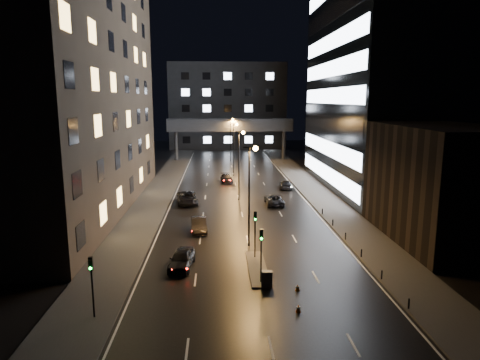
{
  "coord_description": "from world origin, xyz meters",
  "views": [
    {
      "loc": [
        -3.08,
        -33.09,
        14.6
      ],
      "look_at": [
        -0.12,
        22.73,
        4.0
      ],
      "focal_mm": 32.0,
      "sensor_mm": 36.0,
      "label": 1
    }
  ],
  "objects_px": {
    "car_away_a": "(182,259)",
    "car_away_d": "(227,178)",
    "utility_cabinet": "(267,278)",
    "car_away_b": "(199,225)",
    "car_toward_a": "(274,200)",
    "car_away_c": "(187,198)",
    "car_toward_b": "(286,185)"
  },
  "relations": [
    {
      "from": "car_away_a",
      "to": "car_away_d",
      "type": "height_order",
      "value": "car_away_a"
    },
    {
      "from": "car_away_a",
      "to": "utility_cabinet",
      "type": "distance_m",
      "value": 8.29
    },
    {
      "from": "car_away_d",
      "to": "car_away_b",
      "type": "bearing_deg",
      "value": -103.25
    },
    {
      "from": "car_away_b",
      "to": "car_away_a",
      "type": "bearing_deg",
      "value": -101.54
    },
    {
      "from": "car_away_a",
      "to": "car_toward_a",
      "type": "bearing_deg",
      "value": 70.0
    },
    {
      "from": "car_away_c",
      "to": "utility_cabinet",
      "type": "xyz_separation_m",
      "value": [
        8.12,
        -27.81,
        -0.08
      ]
    },
    {
      "from": "car_away_a",
      "to": "car_toward_a",
      "type": "height_order",
      "value": "car_away_a"
    },
    {
      "from": "car_away_c",
      "to": "utility_cabinet",
      "type": "bearing_deg",
      "value": -81.04
    },
    {
      "from": "car_toward_a",
      "to": "car_away_d",
      "type": "bearing_deg",
      "value": -70.38
    },
    {
      "from": "car_toward_b",
      "to": "car_toward_a",
      "type": "bearing_deg",
      "value": 79.31
    },
    {
      "from": "car_away_d",
      "to": "utility_cabinet",
      "type": "bearing_deg",
      "value": -92.93
    },
    {
      "from": "car_away_c",
      "to": "car_toward_a",
      "type": "bearing_deg",
      "value": -12.86
    },
    {
      "from": "car_away_b",
      "to": "utility_cabinet",
      "type": "relative_size",
      "value": 3.95
    },
    {
      "from": "car_away_c",
      "to": "car_toward_a",
      "type": "relative_size",
      "value": 1.17
    },
    {
      "from": "car_away_d",
      "to": "utility_cabinet",
      "type": "height_order",
      "value": "car_away_d"
    },
    {
      "from": "utility_cabinet",
      "to": "car_away_b",
      "type": "bearing_deg",
      "value": 116.85
    },
    {
      "from": "car_away_a",
      "to": "car_away_c",
      "type": "bearing_deg",
      "value": 99.27
    },
    {
      "from": "car_away_a",
      "to": "car_toward_b",
      "type": "relative_size",
      "value": 1.0
    },
    {
      "from": "car_toward_a",
      "to": "car_toward_b",
      "type": "relative_size",
      "value": 1.08
    },
    {
      "from": "car_toward_b",
      "to": "car_away_c",
      "type": "bearing_deg",
      "value": 38.25
    },
    {
      "from": "car_away_c",
      "to": "car_toward_a",
      "type": "distance_m",
      "value": 12.27
    },
    {
      "from": "car_toward_a",
      "to": "utility_cabinet",
      "type": "relative_size",
      "value": 4.27
    },
    {
      "from": "car_away_b",
      "to": "car_away_c",
      "type": "distance_m",
      "value": 13.22
    },
    {
      "from": "utility_cabinet",
      "to": "car_toward_a",
      "type": "bearing_deg",
      "value": 86.13
    },
    {
      "from": "utility_cabinet",
      "to": "car_toward_b",
      "type": "bearing_deg",
      "value": 83.61
    },
    {
      "from": "car_away_d",
      "to": "car_toward_a",
      "type": "xyz_separation_m",
      "value": [
        6.29,
        -16.96,
        0.02
      ]
    },
    {
      "from": "car_away_b",
      "to": "car_away_c",
      "type": "bearing_deg",
      "value": 93.71
    },
    {
      "from": "car_away_a",
      "to": "car_toward_a",
      "type": "distance_m",
      "value": 24.85
    },
    {
      "from": "car_away_a",
      "to": "utility_cabinet",
      "type": "xyz_separation_m",
      "value": [
        7.02,
        -4.41,
        -0.06
      ]
    },
    {
      "from": "utility_cabinet",
      "to": "car_away_d",
      "type": "bearing_deg",
      "value": 97.76
    },
    {
      "from": "car_away_a",
      "to": "car_away_c",
      "type": "relative_size",
      "value": 0.79
    },
    {
      "from": "car_away_d",
      "to": "car_toward_b",
      "type": "bearing_deg",
      "value": -38.46
    }
  ]
}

